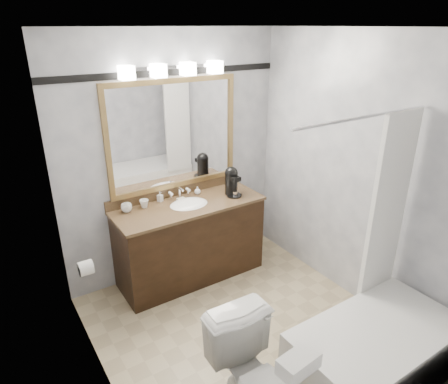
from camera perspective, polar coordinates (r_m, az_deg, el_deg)
The scene contains 14 objects.
room at distance 3.07m, azimuth 3.72°, elevation -1.54°, with size 2.42×2.62×2.52m.
vanity at distance 4.21m, azimuth -4.87°, elevation -6.75°, with size 1.53×0.58×0.97m.
mirror at distance 4.03m, azimuth -7.19°, elevation 8.07°, with size 1.40×0.04×1.10m.
vanity_light_bar at distance 3.87m, azimuth -7.29°, elevation 17.00°, with size 1.02×0.14×0.12m.
accent_stripe at distance 3.93m, azimuth -7.71°, elevation 16.58°, with size 2.40×0.01×0.06m, color black.
bathtub at distance 3.44m, azimuth 20.86°, elevation -19.56°, with size 1.30×0.75×1.96m.
tp_roll at distance 3.47m, azimuth -19.15°, elevation -10.21°, with size 0.12×0.12×0.11m, color white.
tissue_box at distance 2.32m, azimuth 10.62°, elevation -22.92°, with size 0.23×0.13×0.09m, color white.
coffee_maker at distance 4.17m, azimuth 1.10°, elevation 1.63°, with size 0.16×0.20×0.31m.
cup_left at distance 3.94m, azimuth -13.75°, elevation -2.22°, with size 0.10×0.10×0.08m, color white.
cup_right at distance 3.99m, azimuth -11.33°, elevation -1.65°, with size 0.09×0.09×0.08m, color white.
soap_bottle_a at distance 4.10m, azimuth -9.13°, elevation -0.64°, with size 0.05×0.05×0.10m, color white.
soap_bottle_b at distance 4.24m, azimuth -3.80°, elevation 0.24°, with size 0.07×0.07×0.08m, color white.
soap_bar at distance 4.11m, azimuth -6.17°, elevation -1.05°, with size 0.08×0.05×0.03m, color beige.
Camera 1 is at (-1.69, -2.23, 2.52)m, focal length 32.00 mm.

